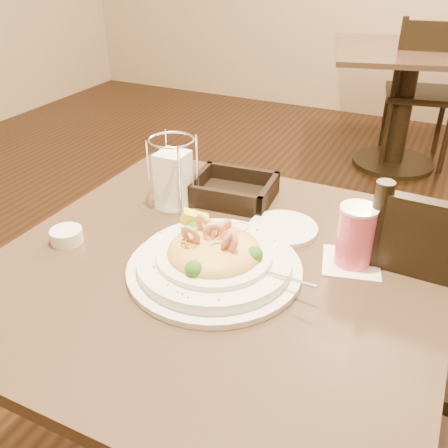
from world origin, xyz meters
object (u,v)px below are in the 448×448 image
at_px(drink_glass, 355,236).
at_px(butter_ramekin, 67,236).
at_px(background_table, 406,88).
at_px(pasta_bowl, 214,258).
at_px(dining_chair_far, 423,89).
at_px(bread_basket, 233,191).
at_px(main_table, 220,346).
at_px(dining_chair_near, 446,342).
at_px(napkin_caddy, 173,177).
at_px(side_plate, 283,228).

relative_size(drink_glass, butter_ramekin, 2.00).
xyz_separation_m(background_table, pasta_bowl, (-0.05, -2.53, 0.27)).
height_order(dining_chair_far, pasta_bowl, dining_chair_far).
relative_size(background_table, pasta_bowl, 2.82).
bearing_deg(bread_basket, main_table, -70.58).
bearing_deg(dining_chair_near, bread_basket, 0.53).
height_order(bread_basket, butter_ramekin, bread_basket).
bearing_deg(background_table, dining_chair_far, 43.72).
distance_m(napkin_caddy, butter_ramekin, 0.29).
bearing_deg(pasta_bowl, drink_glass, 31.30).
bearing_deg(bread_basket, background_table, 86.13).
xyz_separation_m(napkin_caddy, side_plate, (0.29, 0.00, -0.07)).
bearing_deg(background_table, butter_ramekin, -98.67).
distance_m(dining_chair_far, bread_basket, 2.34).
distance_m(main_table, background_table, 2.50).
relative_size(dining_chair_near, butter_ramekin, 13.30).
bearing_deg(main_table, dining_chair_far, 86.76).
bearing_deg(dining_chair_near, pasta_bowl, 34.02).
relative_size(bread_basket, napkin_caddy, 1.22).
distance_m(dining_chair_near, butter_ramekin, 0.91).
relative_size(background_table, dining_chair_far, 1.18).
bearing_deg(butter_ramekin, bread_basket, 55.19).
distance_m(pasta_bowl, side_plate, 0.22).
xyz_separation_m(drink_glass, bread_basket, (-0.34, 0.16, -0.04)).
bearing_deg(pasta_bowl, bread_basket, 108.17).
bearing_deg(pasta_bowl, main_table, 97.55).
relative_size(dining_chair_near, dining_chair_far, 1.00).
height_order(drink_glass, side_plate, drink_glass).
height_order(background_table, pasta_bowl, pasta_bowl).
height_order(dining_chair_far, napkin_caddy, dining_chair_far).
bearing_deg(butter_ramekin, napkin_caddy, 63.79).
bearing_deg(bread_basket, napkin_caddy, -141.20).
bearing_deg(napkin_caddy, dining_chair_far, 81.53).
relative_size(background_table, side_plate, 6.94).
bearing_deg(drink_glass, dining_chair_far, 92.33).
height_order(main_table, pasta_bowl, pasta_bowl).
xyz_separation_m(main_table, pasta_bowl, (0.00, -0.03, 0.27)).
distance_m(napkin_caddy, side_plate, 0.29).
relative_size(dining_chair_far, side_plate, 5.87).
distance_m(dining_chair_far, drink_glass, 2.49).
height_order(pasta_bowl, butter_ramekin, pasta_bowl).
distance_m(dining_chair_near, napkin_caddy, 0.76).
height_order(drink_glass, butter_ramekin, drink_glass).
bearing_deg(napkin_caddy, bread_basket, 38.80).
distance_m(background_table, butter_ramekin, 2.61).
height_order(pasta_bowl, side_plate, pasta_bowl).
height_order(main_table, dining_chair_far, dining_chair_far).
relative_size(dining_chair_far, napkin_caddy, 5.27).
relative_size(drink_glass, side_plate, 0.88).
relative_size(bread_basket, side_plate, 1.36).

